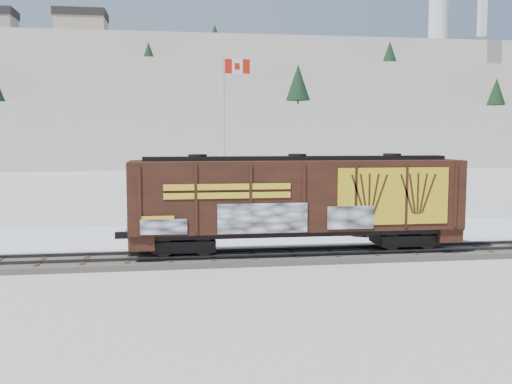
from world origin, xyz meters
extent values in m
plane|color=white|center=(0.00, 0.00, 0.00)|extent=(500.00, 500.00, 0.00)
cube|color=#59544C|center=(0.00, 0.00, 0.14)|extent=(50.00, 3.40, 0.28)
cube|color=#33302D|center=(0.00, -0.72, 0.35)|extent=(50.00, 0.10, 0.15)
cube|color=#33302D|center=(0.00, 0.72, 0.35)|extent=(50.00, 0.10, 0.15)
cube|color=white|center=(0.00, 7.50, 0.01)|extent=(40.00, 8.00, 0.03)
cube|color=white|center=(0.00, 95.00, 6.00)|extent=(360.00, 40.00, 12.00)
cube|color=white|center=(0.00, 125.00, 12.00)|extent=(360.00, 40.00, 24.00)
cube|color=white|center=(0.00, 160.00, 17.50)|extent=(360.00, 50.00, 35.00)
cone|color=black|center=(22.00, 90.00, 17.31)|extent=(5.04, 5.04, 7.38)
cone|color=black|center=(70.00, 96.00, 16.43)|extent=(4.20, 4.20, 6.15)
cone|color=black|center=(-10.00, 128.00, 28.13)|extent=(3.92, 3.92, 5.74)
cone|color=black|center=(55.00, 124.00, 28.72)|extent=(4.48, 4.48, 6.56)
cone|color=black|center=(10.00, 162.00, 39.43)|extent=(4.20, 4.20, 6.15)
cube|color=tan|center=(-32.00, 162.00, 39.00)|extent=(15.00, 12.00, 8.00)
cube|color=black|center=(-32.00, 162.00, 44.20)|extent=(15.75, 12.60, 2.40)
cube|color=black|center=(-3.39, 0.00, 0.88)|extent=(3.00, 2.00, 0.90)
cube|color=black|center=(7.82, 0.00, 0.88)|extent=(3.00, 2.00, 0.90)
cylinder|color=black|center=(-4.34, -0.78, 0.88)|extent=(0.90, 0.12, 0.90)
cube|color=black|center=(2.22, 0.00, 1.41)|extent=(16.29, 2.40, 0.25)
cube|color=#37180F|center=(2.22, 0.00, 3.22)|extent=(16.29, 3.00, 3.38)
cube|color=black|center=(2.22, 0.00, 5.01)|extent=(14.99, 0.90, 0.20)
cube|color=gold|center=(6.62, -1.54, 3.22)|extent=(5.54, 0.03, 2.74)
cube|color=gold|center=(-1.37, -1.54, 3.57)|extent=(5.86, 0.02, 0.70)
cube|color=white|center=(0.26, -1.55, 2.28)|extent=(4.23, 0.03, 1.40)
cylinder|color=silver|center=(-0.31, 12.54, 0.10)|extent=(0.90, 0.90, 0.20)
cylinder|color=silver|center=(-0.31, 12.54, 5.82)|extent=(0.14, 0.14, 11.63)
cube|color=red|center=(0.04, 12.54, 10.93)|extent=(0.50, 0.07, 1.00)
cube|color=white|center=(0.64, 12.54, 10.93)|extent=(0.70, 0.09, 1.00)
cube|color=red|center=(1.29, 12.54, 10.93)|extent=(0.50, 0.07, 1.00)
imported|color=silver|center=(-4.33, 6.97, 0.82)|extent=(4.86, 2.45, 1.59)
imported|color=white|center=(0.62, 7.12, 0.78)|extent=(4.72, 2.16, 1.50)
imported|color=#202328|center=(9.36, 5.97, 0.82)|extent=(5.46, 2.23, 1.58)
camera|label=1|loc=(-3.81, -27.48, 6.06)|focal=40.00mm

